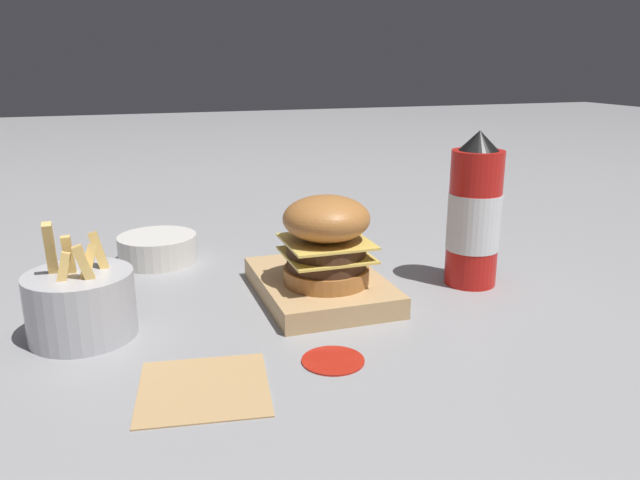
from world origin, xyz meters
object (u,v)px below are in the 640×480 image
Objects in this scene: fries_basket at (81,303)px; spoon at (303,226)px; side_bowl at (158,248)px; burger at (326,239)px; ketchup_bottle at (474,215)px; serving_board at (320,286)px.

fries_basket is 0.52m from spoon.
fries_basket is 0.27m from side_bowl.
ketchup_bottle is (-0.00, 0.21, 0.01)m from burger.
side_bowl is at bearing 124.48° from spoon.
spoon is (-0.35, 0.08, -0.08)m from burger.
burger is 0.82× the size of fries_basket.
side_bowl is at bearing -138.25° from serving_board.
serving_board is 0.23m from ketchup_bottle.
side_bowl is at bearing -120.19° from ketchup_bottle.
ketchup_bottle is at bearing 90.78° from burger.
ketchup_bottle reaches higher than burger.
spoon is (-0.35, -0.14, -0.09)m from ketchup_bottle.
burger is at bearing 1.03° from serving_board.
serving_board is at bearing -178.97° from burger.
burger is at bearing 179.77° from spoon.
spoon is at bearing 134.05° from fries_basket.
fries_basket is 0.74× the size of spoon.
fries_basket reaches higher than serving_board.
side_bowl is (-0.24, -0.19, -0.06)m from burger.
burger is 0.22m from ketchup_bottle.
ketchup_bottle is at bearing 91.20° from fries_basket.
serving_board is 0.34m from spoon.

